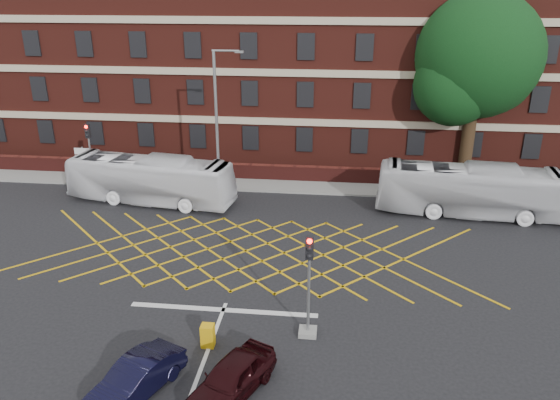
# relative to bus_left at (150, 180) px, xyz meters

# --- Properties ---
(ground) EXTENTS (120.00, 120.00, 0.00)m
(ground) POSITION_rel_bus_left_xyz_m (7.04, -8.08, -1.48)
(ground) COLOR black
(ground) RESTS_ON ground
(victorian_building) EXTENTS (51.00, 12.17, 20.40)m
(victorian_building) POSITION_rel_bus_left_xyz_m (7.28, 13.92, 6.36)
(victorian_building) COLOR #511B15
(victorian_building) RESTS_ON ground
(boundary_wall) EXTENTS (56.00, 0.50, 1.10)m
(boundary_wall) POSITION_rel_bus_left_xyz_m (7.04, 4.92, -0.93)
(boundary_wall) COLOR #4A1613
(boundary_wall) RESTS_ON ground
(far_pavement) EXTENTS (60.00, 3.00, 0.12)m
(far_pavement) POSITION_rel_bus_left_xyz_m (7.04, 3.92, -1.42)
(far_pavement) COLOR slate
(far_pavement) RESTS_ON ground
(box_junction_hatching) EXTENTS (8.22, 8.22, 0.02)m
(box_junction_hatching) POSITION_rel_bus_left_xyz_m (7.04, -6.08, -1.47)
(box_junction_hatching) COLOR #CC990C
(box_junction_hatching) RESTS_ON ground
(stop_line) EXTENTS (8.00, 0.30, 0.02)m
(stop_line) POSITION_rel_bus_left_xyz_m (7.04, -11.58, -1.47)
(stop_line) COLOR silver
(stop_line) RESTS_ON ground
(bus_left) EXTENTS (10.85, 4.05, 2.95)m
(bus_left) POSITION_rel_bus_left_xyz_m (0.00, 0.00, 0.00)
(bus_left) COLOR white
(bus_left) RESTS_ON ground
(bus_right) EXTENTS (11.16, 3.50, 3.06)m
(bus_right) POSITION_rel_bus_left_xyz_m (19.45, 0.18, 0.05)
(bus_right) COLOR silver
(bus_right) RESTS_ON ground
(car_navy) EXTENTS (2.73, 3.98, 1.24)m
(car_navy) POSITION_rel_bus_left_xyz_m (5.23, -16.88, -0.85)
(car_navy) COLOR black
(car_navy) RESTS_ON ground
(car_maroon) EXTENTS (2.97, 4.09, 1.29)m
(car_maroon) POSITION_rel_bus_left_xyz_m (8.39, -16.52, -0.83)
(car_maroon) COLOR black
(car_maroon) RESTS_ON ground
(deciduous_tree) EXTENTS (8.37, 8.33, 12.56)m
(deciduous_tree) POSITION_rel_bus_left_xyz_m (20.49, 7.52, 6.33)
(deciduous_tree) COLOR black
(deciduous_tree) RESTS_ON ground
(traffic_light_near) EXTENTS (0.70, 0.70, 4.27)m
(traffic_light_near) POSITION_rel_bus_left_xyz_m (10.70, -12.87, 0.29)
(traffic_light_near) COLOR slate
(traffic_light_near) RESTS_ON ground
(traffic_light_far) EXTENTS (0.70, 0.70, 4.27)m
(traffic_light_far) POSITION_rel_bus_left_xyz_m (-4.93, 2.50, 0.29)
(traffic_light_far) COLOR slate
(traffic_light_far) RESTS_ON ground
(street_lamp) EXTENTS (2.25, 1.00, 9.31)m
(street_lamp) POSITION_rel_bus_left_xyz_m (4.25, 0.79, 1.76)
(street_lamp) COLOR slate
(street_lamp) RESTS_ON ground
(direction_signs) EXTENTS (1.10, 0.16, 2.20)m
(direction_signs) POSITION_rel_bus_left_xyz_m (-6.34, 4.11, -0.10)
(direction_signs) COLOR gray
(direction_signs) RESTS_ON ground
(utility_cabinet) EXTENTS (0.49, 0.43, 0.92)m
(utility_cabinet) POSITION_rel_bus_left_xyz_m (6.98, -14.05, -1.01)
(utility_cabinet) COLOR #DCA30C
(utility_cabinet) RESTS_ON ground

